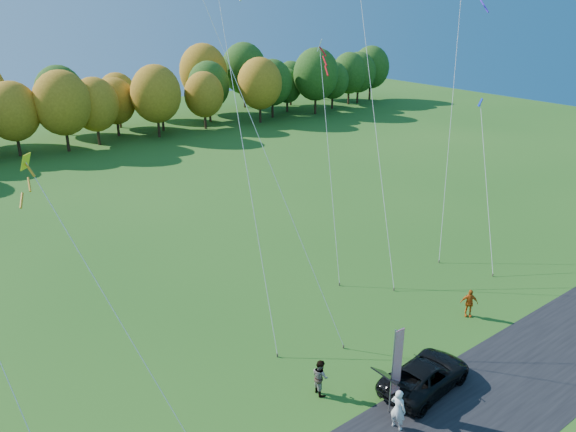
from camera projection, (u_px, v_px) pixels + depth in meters
ground at (365, 390)px, 26.50m from camera, size 160.00×160.00×0.00m
tree_line at (38, 152)px, 67.03m from camera, size 116.00×12.00×10.00m
black_suv at (426, 375)px, 26.45m from camera, size 5.28×2.80×1.41m
person_tailgate_a at (398, 409)px, 23.88m from camera, size 0.58×0.78×1.95m
person_tailgate_b at (320, 377)px, 26.05m from camera, size 0.83×0.98×1.78m
person_east at (469, 303)px, 32.37m from camera, size 1.01×0.98×1.70m
feather_flag at (396, 361)px, 24.26m from camera, size 0.57×0.09×4.33m
kite_delta_blue at (237, 84)px, 27.51m from camera, size 6.69×12.40×27.86m
kite_parafoil_orange at (371, 89)px, 37.04m from camera, size 7.86×12.12×23.75m
kite_delta_red at (241, 131)px, 29.47m from camera, size 3.87×10.63×22.08m
kite_parafoil_rainbow at (452, 112)px, 39.71m from camera, size 8.70×6.28×19.75m
kite_diamond_yellow at (106, 298)px, 23.49m from camera, size 3.46×7.97×11.61m
kite_diamond_green at (1, 363)px, 20.90m from camera, size 1.63×6.40×9.54m
kite_diamond_white at (330, 163)px, 35.90m from camera, size 2.91×5.69×15.16m
kite_diamond_blue_low at (486, 186)px, 38.39m from camera, size 4.51×5.74×10.94m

